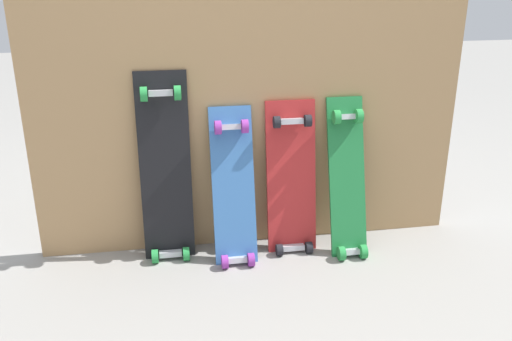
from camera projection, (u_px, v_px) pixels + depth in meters
ground_plane at (254, 245)px, 2.66m from camera, size 12.00×12.00×0.00m
plywood_wall_panel at (251, 72)px, 2.43m from camera, size 1.93×0.04×1.61m
skateboard_black at (166, 175)px, 2.45m from camera, size 0.22×0.17×0.90m
skateboard_blue at (234, 194)px, 2.47m from camera, size 0.19×0.26×0.74m
skateboard_red at (291, 185)px, 2.55m from camera, size 0.22×0.19×0.76m
skateboard_green at (348, 185)px, 2.53m from camera, size 0.16×0.28×0.76m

